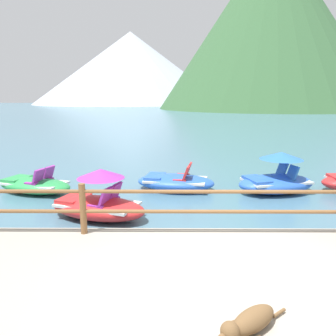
{
  "coord_description": "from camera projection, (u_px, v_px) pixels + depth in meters",
  "views": [
    {
      "loc": [
        -0.78,
        -4.28,
        2.9
      ],
      "look_at": [
        -0.84,
        5.0,
        0.9
      ],
      "focal_mm": 35.85,
      "sensor_mm": 36.0,
      "label": 1
    }
  ],
  "objects": [
    {
      "name": "dog_resting",
      "position": [
        249.0,
        322.0,
        3.6
      ],
      "size": [
        0.91,
        0.68,
        0.26
      ],
      "color": "brown",
      "rests_on": "promenade_dock"
    },
    {
      "name": "distant_peak",
      "position": [
        131.0,
        68.0,
        120.4
      ],
      "size": [
        68.95,
        68.95,
        25.09
      ],
      "primitive_type": "cone",
      "color": "#A8B2C1",
      "rests_on": "ground"
    },
    {
      "name": "pedal_boat_2",
      "position": [
        175.0,
        182.0,
        10.54
      ],
      "size": [
        2.63,
        1.72,
        0.83
      ],
      "color": "blue",
      "rests_on": "ground"
    },
    {
      "name": "ground_plane",
      "position": [
        176.0,
        119.0,
        43.89
      ],
      "size": [
        200.0,
        200.0,
        0.0
      ],
      "primitive_type": "plane",
      "color": "#477084"
    },
    {
      "name": "pedal_boat_3",
      "position": [
        276.0,
        179.0,
        10.2
      ],
      "size": [
        2.67,
        1.93,
        1.25
      ],
      "color": "blue",
      "rests_on": "ground"
    },
    {
      "name": "pedal_boat_5",
      "position": [
        98.0,
        202.0,
        8.06
      ],
      "size": [
        2.7,
        1.93,
        1.23
      ],
      "color": "red",
      "rests_on": "ground"
    },
    {
      "name": "dock_railing",
      "position": [
        213.0,
        204.0,
        6.1
      ],
      "size": [
        23.92,
        0.12,
        0.95
      ],
      "color": "brown",
      "rests_on": "promenade_dock"
    },
    {
      "name": "cliff_headland",
      "position": [
        263.0,
        29.0,
        74.99
      ],
      "size": [
        49.4,
        49.4,
        37.29
      ],
      "color": "#386038",
      "rests_on": "ground"
    },
    {
      "name": "pedal_boat_0",
      "position": [
        34.0,
        185.0,
        10.23
      ],
      "size": [
        2.68,
        1.87,
        0.81
      ],
      "color": "green",
      "rests_on": "ground"
    }
  ]
}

